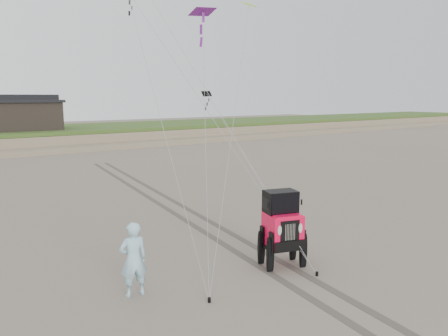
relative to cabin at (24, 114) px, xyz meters
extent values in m
plane|color=#6B6054|center=(-2.00, -37.00, -3.24)|extent=(160.00, 160.00, 0.00)
cube|color=#7A6B54|center=(-2.00, 1.00, -2.54)|extent=(160.00, 12.00, 1.40)
cube|color=#2D4719|center=(-2.00, 1.00, -1.69)|extent=(160.00, 12.00, 0.35)
cube|color=#7A6B54|center=(-2.00, -5.50, -2.99)|extent=(160.00, 3.50, 0.50)
cube|color=black|center=(0.00, 0.00, -0.21)|extent=(6.00, 5.00, 2.60)
cube|color=black|center=(0.00, 0.00, 1.21)|extent=(6.40, 5.40, 0.25)
cube|color=black|center=(0.00, 0.00, 1.59)|extent=(6.40, 1.20, 0.50)
imported|color=#91D2E1|center=(-5.12, -35.71, -2.30)|extent=(0.74, 0.54, 1.88)
cube|color=black|center=(0.66, -30.37, 1.76)|extent=(0.33, 0.45, 0.23)
cube|color=#791A92|center=(3.10, -26.44, 5.80)|extent=(1.29, 0.85, 0.42)
cube|color=#82DA26|center=(4.46, -28.42, 5.97)|extent=(0.93, 0.70, 0.27)
cylinder|color=black|center=(-3.84, -37.12, -3.18)|extent=(0.08, 0.08, 0.12)
cylinder|color=black|center=(-0.55, -37.58, -3.18)|extent=(0.08, 0.08, 0.12)
cube|color=#4C443D|center=(-0.40, -29.00, -3.23)|extent=(4.42, 29.74, 0.01)
cube|color=#4C443D|center=(0.40, -29.00, -3.23)|extent=(4.42, 29.74, 0.01)
camera|label=1|loc=(-9.35, -45.26, 1.65)|focal=35.00mm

